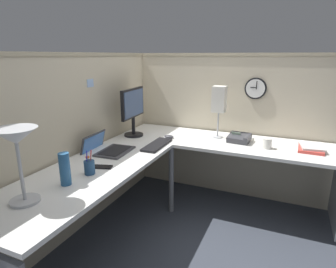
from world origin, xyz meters
TOP-DOWN VIEW (x-y plane):
  - ground_plane at (0.00, 0.00)m, footprint 6.80×6.80m
  - cubicle_wall_back at (-0.36, 0.87)m, footprint 2.57×0.12m
  - cubicle_wall_right at (0.87, -0.27)m, footprint 0.12×2.37m
  - desk at (-0.15, -0.05)m, footprint 2.35×2.15m
  - monitor at (0.27, 0.64)m, footprint 0.46×0.20m
  - laptop at (-0.27, 0.62)m, footprint 0.36×0.40m
  - keyboard at (0.05, 0.26)m, footprint 0.43×0.15m
  - computer_mouse at (0.33, 0.26)m, footprint 0.06×0.10m
  - desk_lamp_dome at (-1.21, 0.51)m, footprint 0.24×0.24m
  - pen_cup at (-0.74, 0.42)m, footprint 0.08×0.08m
  - cell_phone at (-0.60, 0.41)m, footprint 0.11×0.16m
  - thermos_flask at (-0.94, 0.45)m, footprint 0.07×0.07m
  - office_phone at (0.48, -0.43)m, footprint 0.21×0.22m
  - book_stack at (0.50, -1.07)m, footprint 0.30×0.23m
  - desk_lamp_paper at (0.56, -0.19)m, footprint 0.13×0.13m
  - coffee_mug at (0.38, -0.70)m, footprint 0.08×0.08m
  - wall_clock at (0.82, -0.51)m, footprint 0.04×0.22m
  - pinned_note_leftmost at (-0.16, 0.82)m, footprint 0.09×0.00m

SIDE VIEW (x-z plane):
  - ground_plane at x=0.00m, z-range 0.00..0.00m
  - desk at x=-0.15m, z-range 0.27..1.00m
  - cell_phone at x=-0.60m, z-range 0.73..0.74m
  - keyboard at x=0.05m, z-range 0.73..0.75m
  - computer_mouse at x=0.33m, z-range 0.73..0.76m
  - book_stack at x=0.50m, z-range 0.73..0.77m
  - laptop at x=-0.27m, z-range 0.65..0.86m
  - office_phone at x=0.48m, z-range 0.71..0.82m
  - coffee_mug at x=0.38m, z-range 0.73..0.83m
  - pen_cup at x=-0.74m, z-range 0.69..0.87m
  - cubicle_wall_back at x=-0.36m, z-range 0.00..1.58m
  - cubicle_wall_right at x=0.87m, z-range 0.00..1.58m
  - thermos_flask at x=-0.94m, z-range 0.73..0.95m
  - monitor at x=0.27m, z-range 0.77..1.27m
  - desk_lamp_dome at x=-1.21m, z-range 0.87..1.32m
  - desk_lamp_paper at x=0.56m, z-range 0.85..1.38m
  - wall_clock at x=0.82m, z-range 1.11..1.33m
  - pinned_note_leftmost at x=-0.16m, z-range 1.28..1.35m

